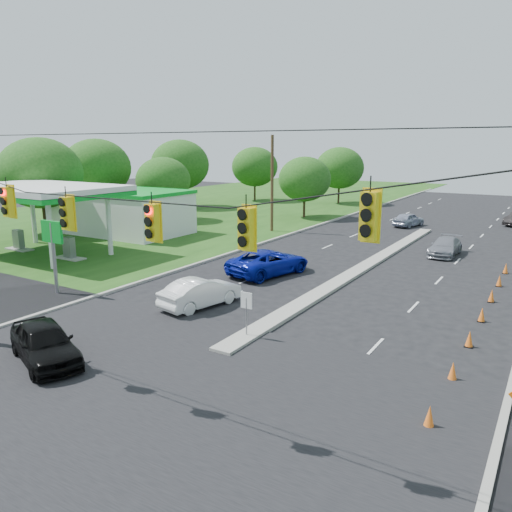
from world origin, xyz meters
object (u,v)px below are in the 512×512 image
Objects in this scene: gas_station at (110,208)px; blue_pickup at (269,262)px; white_sedan at (201,292)px; black_sedan at (45,343)px.

gas_station is 3.40× the size of blue_pickup.
gas_station is at bearing -19.87° from white_sedan.
gas_station reaches higher than blue_pickup.
gas_station is 27.40m from black_sedan.
blue_pickup is (19.00, -4.36, -1.77)m from gas_station.
white_sedan is at bearing -31.45° from gas_station.
white_sedan is (0.93, 8.42, -0.03)m from black_sedan.
blue_pickup is (0.60, 15.88, 0.03)m from black_sedan.
black_sedan is 0.79× the size of blue_pickup.
gas_station is 4.32× the size of black_sedan.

